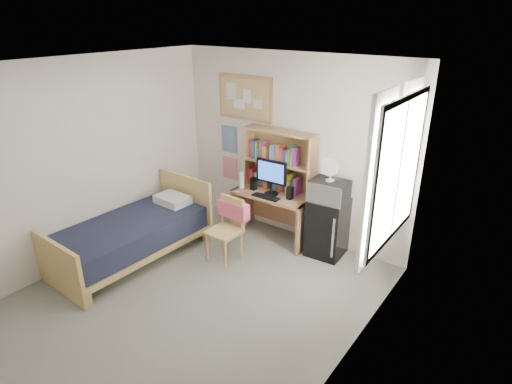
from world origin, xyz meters
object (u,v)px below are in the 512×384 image
Objects in this scene: speaker_left at (254,184)px; microwave at (329,191)px; desk at (273,215)px; desk_fan at (331,171)px; bed at (131,240)px; monitor at (271,178)px; desk_chair at (224,231)px; speaker_right at (290,193)px; bulletin_board at (245,98)px; mini_fridge at (327,227)px.

microwave reaches higher than speaker_left.
desk_fan is at bearing -0.12° from desk.
bed is at bearing -145.12° from desk_fan.
monitor is 1.77× the size of desk_fan.
desk_fan is (1.01, 0.93, 0.78)m from desk_chair.
microwave is (2.05, 1.61, 0.66)m from bed.
microwave is (0.54, 0.07, 0.14)m from speaker_right.
desk is 1.21m from desk_fan.
speaker_right is at bearing 48.08° from bed.
speaker_right is 0.38× the size of microwave.
speaker_right reaches higher than bed.
desk_fan is (0.54, 0.07, 0.42)m from speaker_right.
mini_fridge is (1.55, -0.24, -1.52)m from bulletin_board.
desk_chair is 1.83× the size of microwave.
bulletin_board is at bearing 159.88° from speaker_right.
monitor is (0.00, -0.06, 0.60)m from desk.
mini_fridge is at bearing 40.99° from bed.
desk_chair is (-0.16, -0.91, 0.08)m from desk.
desk_chair is 1.04m from speaker_right.
speaker_right is at bearing 63.92° from desk_chair.
desk_fan is at bearing -90.00° from mini_fridge.
speaker_right is (-0.54, -0.09, 0.39)m from mini_fridge.
speaker_right is 0.57m from microwave.
speaker_right is at bearing -175.57° from desk_fan.
desk is 0.57× the size of bed.
microwave is 0.28m from desk_fan.
desk_fan is at bearing 3.94° from monitor.
monitor is 2.75× the size of speaker_left.
bed is 2.21m from speaker_right.
desk is 1.41× the size of mini_fridge.
monitor is 0.85m from microwave.
microwave is at bearing 6.09° from speaker_right.
speaker_right reaches higher than mini_fridge.
bed is 7.00× the size of desk_fan.
desk is at bearing 168.69° from speaker_right.
mini_fridge is (1.01, 0.95, -0.03)m from desk_chair.
bulletin_board is 1.98m from desk_chair.
desk_fan is at bearing 40.63° from bed.
bulletin_board is 0.48× the size of bed.
desk_fan is (1.55, -0.26, -0.71)m from bulletin_board.
microwave is at bearing 2.91° from speaker_left.
bulletin_board is 1.25m from speaker_left.
bulletin_board is 1.74m from desk.
desk_fan is (0.00, -0.02, 0.81)m from mini_fridge.
mini_fridge is at bearing 8.16° from speaker_right.
monitor reaches higher than speaker_left.
speaker_right is at bearing 0.00° from monitor.
speaker_left is at bearing 61.73° from bed.
bulletin_board is at bearing 77.57° from bed.
bed is (-0.50, -1.87, -1.65)m from bulletin_board.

